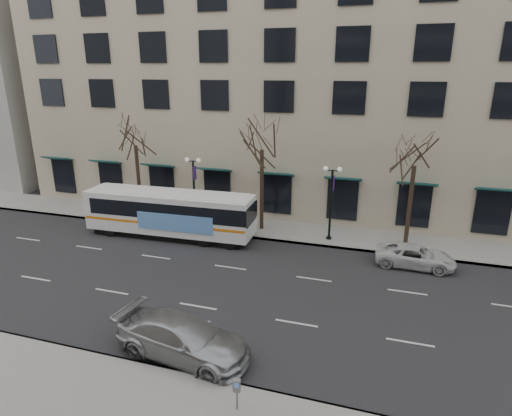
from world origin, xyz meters
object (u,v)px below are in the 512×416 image
at_px(tree_far_mid, 262,136).
at_px(lamp_post_left, 194,188).
at_px(white_pickup, 415,256).
at_px(pay_station, 237,388).
at_px(tree_far_left, 134,133).
at_px(city_bus, 171,212).
at_px(lamp_post_right, 331,200).
at_px(silver_car, 183,338).
at_px(tree_far_right, 416,151).

height_order(tree_far_mid, lamp_post_left, tree_far_mid).
relative_size(white_pickup, pay_station, 3.83).
height_order(tree_far_left, lamp_post_left, tree_far_left).
relative_size(tree_far_left, city_bus, 0.70).
bearing_deg(white_pickup, pay_station, 157.39).
bearing_deg(lamp_post_left, lamp_post_right, 0.00).
distance_m(lamp_post_left, lamp_post_right, 10.00).
bearing_deg(tree_far_mid, city_bus, -152.31).
relative_size(lamp_post_left, silver_car, 0.91).
distance_m(tree_far_mid, white_pickup, 12.56).
xyz_separation_m(city_bus, silver_car, (6.77, -11.77, -0.93)).
bearing_deg(lamp_post_right, tree_far_left, 177.71).
bearing_deg(silver_car, tree_far_right, -23.63).
bearing_deg(lamp_post_left, tree_far_mid, 6.85).
height_order(city_bus, silver_car, city_bus).
bearing_deg(tree_far_right, lamp_post_right, -173.15).
bearing_deg(city_bus, lamp_post_right, 10.57).
bearing_deg(tree_far_left, tree_far_right, 0.00).
height_order(city_bus, pay_station, city_bus).
bearing_deg(pay_station, tree_far_mid, 91.96).
height_order(tree_far_left, tree_far_mid, tree_far_mid).
relative_size(tree_far_left, silver_car, 1.45).
distance_m(lamp_post_left, silver_car, 15.55).
distance_m(tree_far_left, pay_station, 22.88).
bearing_deg(white_pickup, lamp_post_right, 67.38).
xyz_separation_m(tree_far_right, white_pickup, (0.45, -3.04, -5.78)).
relative_size(tree_far_mid, pay_station, 7.14).
bearing_deg(tree_far_left, lamp_post_left, -6.83).
relative_size(city_bus, white_pickup, 2.61).
xyz_separation_m(tree_far_mid, white_pickup, (10.45, -3.04, -6.27)).
xyz_separation_m(tree_far_right, city_bus, (-15.72, -3.00, -4.66)).
distance_m(lamp_post_right, white_pickup, 6.40).
xyz_separation_m(tree_far_right, lamp_post_left, (-14.99, -0.60, -3.48)).
distance_m(tree_far_right, lamp_post_left, 15.40).
height_order(lamp_post_left, pay_station, lamp_post_left).
height_order(tree_far_right, white_pickup, tree_far_right).
xyz_separation_m(city_bus, pay_station, (9.91, -14.02, -0.75)).
bearing_deg(white_pickup, city_bus, 91.37).
height_order(lamp_post_left, city_bus, lamp_post_left).
bearing_deg(lamp_post_right, city_bus, -167.38).
height_order(lamp_post_left, silver_car, lamp_post_left).
height_order(tree_far_mid, pay_station, tree_far_mid).
bearing_deg(tree_far_left, pay_station, -50.19).
bearing_deg(city_bus, tree_far_left, 142.93).
height_order(lamp_post_right, white_pickup, lamp_post_right).
relative_size(silver_car, pay_station, 4.80).
relative_size(tree_far_right, white_pickup, 1.76).
xyz_separation_m(tree_far_mid, lamp_post_left, (-4.99, -0.60, -3.96)).
relative_size(lamp_post_left, pay_station, 4.35).
relative_size(city_bus, silver_car, 2.08).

